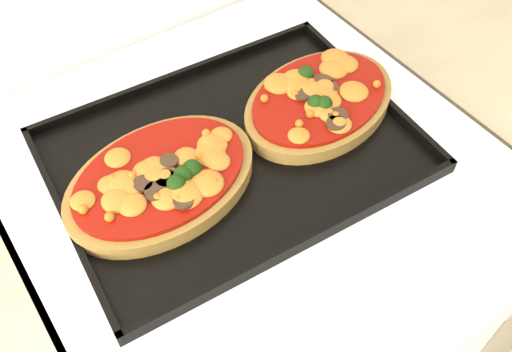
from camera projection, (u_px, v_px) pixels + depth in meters
stove at (250, 315)px, 1.08m from camera, size 0.60×0.60×0.91m
baking_tray at (234, 150)px, 0.73m from camera, size 0.47×0.36×0.02m
pizza_left at (161, 178)px, 0.68m from camera, size 0.26×0.19×0.04m
pizza_right at (319, 100)px, 0.76m from camera, size 0.26×0.20×0.03m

